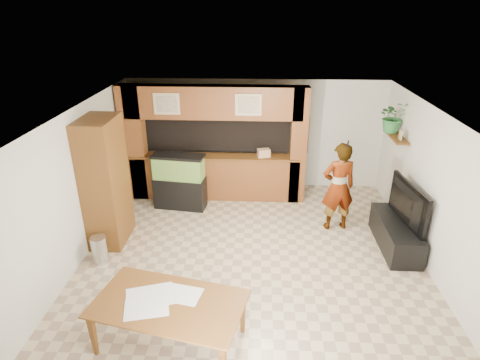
# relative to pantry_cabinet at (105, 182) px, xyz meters

# --- Properties ---
(floor) EXTENTS (6.50, 6.50, 0.00)m
(floor) POSITION_rel_pantry_cabinet_xyz_m (2.70, -0.60, -1.19)
(floor) COLOR tan
(floor) RESTS_ON ground
(ceiling) EXTENTS (6.50, 6.50, 0.00)m
(ceiling) POSITION_rel_pantry_cabinet_xyz_m (2.70, -0.60, 1.41)
(ceiling) COLOR white
(ceiling) RESTS_ON wall_back
(wall_back) EXTENTS (6.00, 0.00, 6.00)m
(wall_back) POSITION_rel_pantry_cabinet_xyz_m (2.70, 2.65, 0.11)
(wall_back) COLOR beige
(wall_back) RESTS_ON floor
(wall_left) EXTENTS (0.00, 6.50, 6.50)m
(wall_left) POSITION_rel_pantry_cabinet_xyz_m (-0.30, -0.60, 0.11)
(wall_left) COLOR beige
(wall_left) RESTS_ON floor
(wall_right) EXTENTS (0.00, 6.50, 6.50)m
(wall_right) POSITION_rel_pantry_cabinet_xyz_m (5.70, -0.60, 0.11)
(wall_right) COLOR beige
(wall_right) RESTS_ON floor
(partition) EXTENTS (4.20, 0.99, 2.60)m
(partition) POSITION_rel_pantry_cabinet_xyz_m (1.75, 2.04, 0.12)
(partition) COLOR brown
(partition) RESTS_ON floor
(wall_clock) EXTENTS (0.05, 0.25, 0.25)m
(wall_clock) POSITION_rel_pantry_cabinet_xyz_m (-0.27, 0.40, 0.71)
(wall_clock) COLOR black
(wall_clock) RESTS_ON wall_left
(wall_shelf) EXTENTS (0.25, 0.90, 0.04)m
(wall_shelf) POSITION_rel_pantry_cabinet_xyz_m (5.55, 1.35, 0.51)
(wall_shelf) COLOR brown
(wall_shelf) RESTS_ON wall_right
(pantry_cabinet) EXTENTS (0.60, 0.98, 2.38)m
(pantry_cabinet) POSITION_rel_pantry_cabinet_xyz_m (0.00, 0.00, 0.00)
(pantry_cabinet) COLOR brown
(pantry_cabinet) RESTS_ON floor
(trash_can) EXTENTS (0.27, 0.27, 0.50)m
(trash_can) POSITION_rel_pantry_cabinet_xyz_m (0.05, -0.77, -0.94)
(trash_can) COLOR #B2B2B7
(trash_can) RESTS_ON floor
(aquarium) EXTENTS (1.11, 0.42, 1.23)m
(aquarium) POSITION_rel_pantry_cabinet_xyz_m (1.08, 1.35, -0.59)
(aquarium) COLOR black
(aquarium) RESTS_ON floor
(tv_stand) EXTENTS (0.57, 1.55, 0.52)m
(tv_stand) POSITION_rel_pantry_cabinet_xyz_m (5.35, -0.02, -0.93)
(tv_stand) COLOR black
(tv_stand) RESTS_ON floor
(television) EXTENTS (0.34, 1.32, 0.76)m
(television) POSITION_rel_pantry_cabinet_xyz_m (5.35, -0.02, -0.30)
(television) COLOR black
(television) RESTS_ON tv_stand
(photo_frame) EXTENTS (0.03, 0.14, 0.19)m
(photo_frame) POSITION_rel_pantry_cabinet_xyz_m (5.55, 1.14, 0.62)
(photo_frame) COLOR tan
(photo_frame) RESTS_ON wall_shelf
(potted_plant) EXTENTS (0.63, 0.56, 0.66)m
(potted_plant) POSITION_rel_pantry_cabinet_xyz_m (5.52, 1.62, 0.86)
(potted_plant) COLOR #2D7136
(potted_plant) RESTS_ON wall_shelf
(person) EXTENTS (0.73, 0.55, 1.81)m
(person) POSITION_rel_pantry_cabinet_xyz_m (4.34, 0.62, -0.29)
(person) COLOR #957551
(person) RESTS_ON floor
(microphone) EXTENTS (0.03, 0.09, 0.15)m
(microphone) POSITION_rel_pantry_cabinet_xyz_m (4.39, 0.46, 0.65)
(microphone) COLOR black
(microphone) RESTS_ON person
(dining_table) EXTENTS (2.12, 1.47, 0.68)m
(dining_table) POSITION_rel_pantry_cabinet_xyz_m (1.66, -2.56, -0.85)
(dining_table) COLOR brown
(dining_table) RESTS_ON floor
(newspaper_a) EXTENTS (0.63, 0.52, 0.01)m
(newspaper_a) POSITION_rel_pantry_cabinet_xyz_m (1.41, -2.63, -0.51)
(newspaper_a) COLOR silver
(newspaper_a) RESTS_ON dining_table
(newspaper_b) EXTENTS (0.72, 0.61, 0.01)m
(newspaper_b) POSITION_rel_pantry_cabinet_xyz_m (1.40, -2.42, -0.51)
(newspaper_b) COLOR silver
(newspaper_b) RESTS_ON dining_table
(newspaper_c) EXTENTS (0.56, 0.46, 0.01)m
(newspaper_c) POSITION_rel_pantry_cabinet_xyz_m (1.81, -2.36, -0.51)
(newspaper_c) COLOR silver
(newspaper_c) RESTS_ON dining_table
(counter_box) EXTENTS (0.30, 0.24, 0.18)m
(counter_box) POSITION_rel_pantry_cabinet_xyz_m (2.90, 1.85, -0.06)
(counter_box) COLOR tan
(counter_box) RESTS_ON partition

